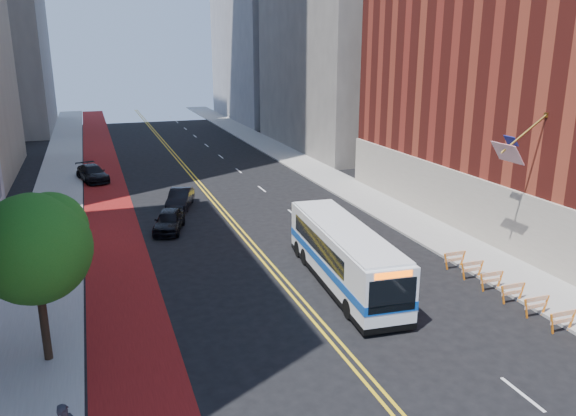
# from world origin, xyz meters

# --- Properties ---
(ground) EXTENTS (160.00, 160.00, 0.00)m
(ground) POSITION_xyz_m (0.00, 0.00, 0.00)
(ground) COLOR black
(ground) RESTS_ON ground
(sidewalk_left) EXTENTS (4.00, 140.00, 0.15)m
(sidewalk_left) POSITION_xyz_m (-12.00, 30.00, 0.07)
(sidewalk_left) COLOR gray
(sidewalk_left) RESTS_ON ground
(sidewalk_right) EXTENTS (4.00, 140.00, 0.15)m
(sidewalk_right) POSITION_xyz_m (12.00, 30.00, 0.07)
(sidewalk_right) COLOR gray
(sidewalk_right) RESTS_ON ground
(bus_lane_paint) EXTENTS (3.60, 140.00, 0.01)m
(bus_lane_paint) POSITION_xyz_m (-8.10, 30.00, 0.00)
(bus_lane_paint) COLOR #650F0E
(bus_lane_paint) RESTS_ON ground
(center_line_inner) EXTENTS (0.14, 140.00, 0.01)m
(center_line_inner) POSITION_xyz_m (-0.18, 30.00, 0.00)
(center_line_inner) COLOR gold
(center_line_inner) RESTS_ON ground
(center_line_outer) EXTENTS (0.14, 140.00, 0.01)m
(center_line_outer) POSITION_xyz_m (0.18, 30.00, 0.00)
(center_line_outer) COLOR gold
(center_line_outer) RESTS_ON ground
(lane_dashes) EXTENTS (0.14, 98.20, 0.01)m
(lane_dashes) POSITION_xyz_m (4.80, 38.00, 0.01)
(lane_dashes) COLOR silver
(lane_dashes) RESTS_ON ground
(construction_barriers) EXTENTS (1.42, 10.91, 1.00)m
(construction_barriers) POSITION_xyz_m (9.60, 3.42, 0.68)
(construction_barriers) COLOR orange
(construction_barriers) RESTS_ON ground
(street_tree) EXTENTS (4.20, 4.20, 6.70)m
(street_tree) POSITION_xyz_m (-11.24, 6.04, 4.91)
(street_tree) COLOR black
(street_tree) RESTS_ON sidewalk_left
(transit_bus) EXTENTS (3.35, 11.57, 3.14)m
(transit_bus) POSITION_xyz_m (2.86, 9.08, 1.64)
(transit_bus) COLOR silver
(transit_bus) RESTS_ON ground
(car_a) EXTENTS (2.94, 4.62, 1.46)m
(car_a) POSITION_xyz_m (-4.47, 20.98, 0.73)
(car_a) COLOR black
(car_a) RESTS_ON ground
(car_b) EXTENTS (2.91, 4.68, 1.46)m
(car_b) POSITION_xyz_m (-2.85, 26.48, 0.73)
(car_b) COLOR black
(car_b) RESTS_ON ground
(car_c) EXTENTS (3.27, 5.42, 1.47)m
(car_c) POSITION_xyz_m (-9.08, 38.17, 0.73)
(car_c) COLOR black
(car_c) RESTS_ON ground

